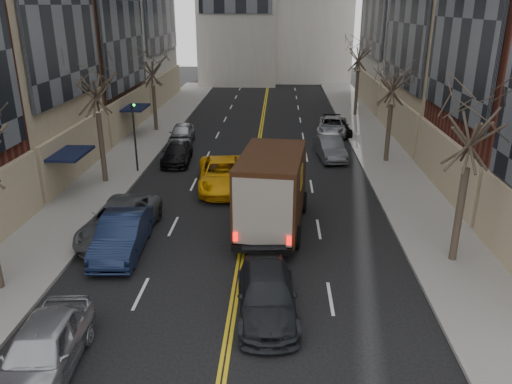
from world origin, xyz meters
TOP-DOWN VIEW (x-y plane):
  - sidewalk_left at (-9.00, 27.00)m, footprint 4.00×66.00m
  - sidewalk_right at (9.00, 27.00)m, footprint 4.00×66.00m
  - tree_lf_mid at (-8.80, 20.00)m, footprint 3.20×3.20m
  - tree_lf_far at (-8.80, 33.00)m, footprint 3.20×3.20m
  - tree_rt_near at (8.80, 11.00)m, footprint 3.20×3.20m
  - tree_rt_mid at (8.80, 25.00)m, footprint 3.20×3.20m
  - tree_rt_far at (8.80, 40.00)m, footprint 3.20×3.20m
  - traffic_signal at (-7.39, 22.00)m, footprint 0.29×0.26m
  - ups_truck at (1.29, 13.97)m, footprint 3.49×7.32m
  - observer_sedan at (1.20, 7.02)m, footprint 2.38×5.09m
  - taxi at (-1.68, 19.49)m, footprint 3.49×6.27m
  - pedestrian at (0.54, 15.04)m, footprint 0.48×0.70m
  - parked_lf_a at (-5.10, 3.67)m, footprint 2.23×4.88m
  - parked_lf_b at (-5.10, 11.25)m, footprint 2.00×5.10m
  - parked_lf_c at (-5.66, 12.77)m, footprint 2.94×5.81m
  - parked_lf_d at (-5.30, 24.34)m, footprint 2.08×4.55m
  - parked_lf_e at (-5.93, 29.46)m, footprint 1.94×4.39m
  - parked_rt_a at (5.10, 25.74)m, footprint 2.05×4.63m
  - parked_rt_b at (5.89, 32.64)m, footprint 2.95×5.28m
  - parked_rt_c at (6.30, 32.78)m, footprint 2.35×4.59m

SIDE VIEW (x-z plane):
  - sidewalk_left at x=-9.00m, z-range 0.00..0.15m
  - sidewalk_right at x=9.00m, z-range 0.00..0.15m
  - parked_rt_c at x=6.30m, z-range 0.00..1.27m
  - parked_lf_d at x=-5.30m, z-range 0.00..1.29m
  - parked_rt_b at x=5.89m, z-range 0.00..1.40m
  - observer_sedan at x=1.20m, z-range 0.00..1.44m
  - parked_lf_e at x=-5.93m, z-range 0.00..1.47m
  - parked_rt_a at x=5.10m, z-range 0.00..1.48m
  - parked_lf_c at x=-5.66m, z-range 0.00..1.58m
  - parked_lf_a at x=-5.10m, z-range 0.00..1.62m
  - parked_lf_b at x=-5.10m, z-range 0.00..1.65m
  - taxi at x=-1.68m, z-range 0.00..1.66m
  - pedestrian at x=0.54m, z-range 0.00..1.84m
  - ups_truck at x=1.29m, z-range 0.01..3.89m
  - traffic_signal at x=-7.39m, z-range 0.47..5.17m
  - tree_lf_far at x=-8.80m, z-range 1.97..10.08m
  - tree_rt_mid at x=8.80m, z-range 2.01..10.33m
  - tree_rt_near at x=8.80m, z-range 2.10..10.81m
  - tree_lf_mid at x=-8.80m, z-range 2.14..11.05m
  - tree_rt_far at x=8.80m, z-range 2.19..11.29m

